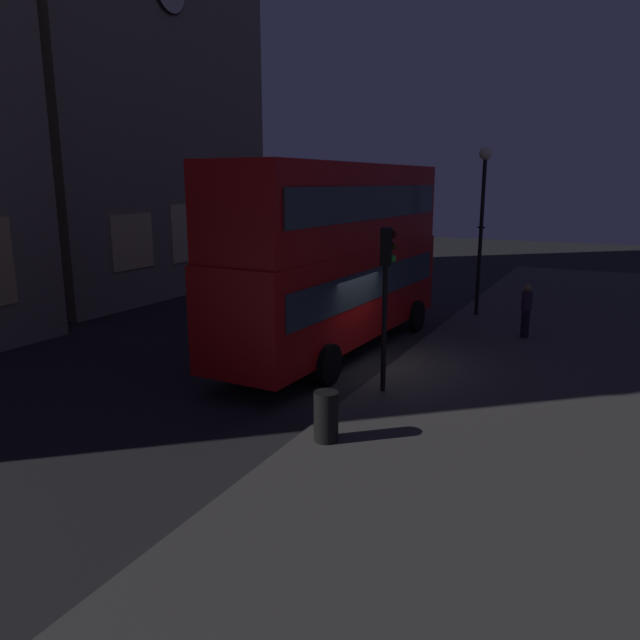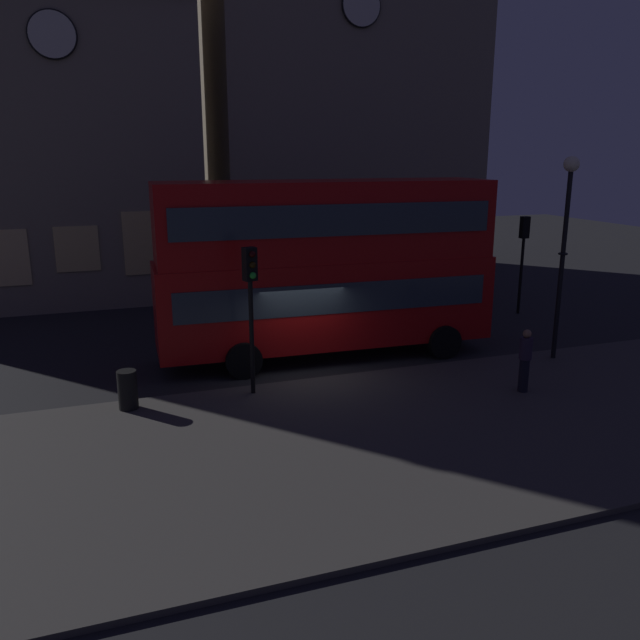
% 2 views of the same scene
% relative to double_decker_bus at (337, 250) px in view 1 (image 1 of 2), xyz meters
% --- Properties ---
extents(ground_plane, '(80.00, 80.00, 0.00)m').
position_rel_double_decker_bus_xyz_m(ground_plane, '(-1.15, -1.39, -3.05)').
color(ground_plane, '#232326').
extents(sidewalk_slab, '(44.00, 8.31, 0.12)m').
position_rel_double_decker_bus_xyz_m(sidewalk_slab, '(-1.15, -6.22, -2.99)').
color(sidewalk_slab, '#423F3D').
rests_on(sidewalk_slab, ground).
extents(building_plain_facade, '(13.01, 7.92, 19.56)m').
position_rel_double_decker_bus_xyz_m(building_plain_facade, '(5.65, 13.81, 6.73)').
color(building_plain_facade, gray).
rests_on(building_plain_facade, ground).
extents(double_decker_bus, '(10.58, 3.07, 5.50)m').
position_rel_double_decker_bus_xyz_m(double_decker_bus, '(0.00, 0.00, 0.00)').
color(double_decker_bus, '#B20F0F').
rests_on(double_decker_bus, ground).
extents(traffic_light_near_kerb, '(0.38, 0.39, 3.88)m').
position_rel_double_decker_bus_xyz_m(traffic_light_near_kerb, '(-3.00, -2.65, -0.14)').
color(traffic_light_near_kerb, black).
rests_on(traffic_light_near_kerb, sidewalk_slab).
extents(traffic_light_far_side, '(0.33, 0.37, 3.89)m').
position_rel_double_decker_bus_xyz_m(traffic_light_far_side, '(9.29, 2.83, -0.25)').
color(traffic_light_far_side, black).
rests_on(traffic_light_far_side, ground).
extents(street_lamp, '(0.46, 0.46, 6.09)m').
position_rel_double_decker_bus_xyz_m(street_lamp, '(6.51, -2.78, 1.29)').
color(street_lamp, black).
rests_on(street_lamp, sidewalk_slab).
extents(pedestrian, '(0.33, 0.33, 1.71)m').
position_rel_double_decker_bus_xyz_m(pedestrian, '(3.81, -4.91, -2.05)').
color(pedestrian, black).
rests_on(pedestrian, sidewalk_slab).
extents(litter_bin, '(0.48, 0.48, 0.99)m').
position_rel_double_decker_bus_xyz_m(litter_bin, '(-6.18, -2.67, -2.44)').
color(litter_bin, black).
rests_on(litter_bin, sidewalk_slab).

